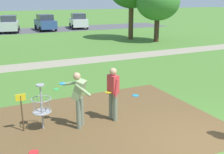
{
  "coord_description": "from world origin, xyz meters",
  "views": [
    {
      "loc": [
        -5.0,
        -4.86,
        3.79
      ],
      "look_at": [
        -0.89,
        3.78,
        1.0
      ],
      "focal_mm": 44.14,
      "sensor_mm": 36.0,
      "label": 1
    }
  ],
  "objects_px": {
    "player_waiting_left": "(113,91)",
    "parked_car_center_right": "(78,21)",
    "frisbee_scattered_a": "(34,152)",
    "tree_mid_center": "(158,2)",
    "frisbee_mid_grass": "(135,96)",
    "frisbee_far_left": "(56,89)",
    "parked_car_leftmost": "(9,24)",
    "player_throwing": "(79,96)",
    "disc_golf_basket": "(39,105)",
    "parked_car_center_left": "(45,22)"
  },
  "relations": [
    {
      "from": "player_waiting_left",
      "to": "parked_car_center_right",
      "type": "distance_m",
      "value": 27.27
    },
    {
      "from": "frisbee_scattered_a",
      "to": "tree_mid_center",
      "type": "bearing_deg",
      "value": 46.54
    },
    {
      "from": "frisbee_mid_grass",
      "to": "tree_mid_center",
      "type": "xyz_separation_m",
      "value": [
        8.59,
        11.22,
        3.38
      ]
    },
    {
      "from": "frisbee_far_left",
      "to": "tree_mid_center",
      "type": "bearing_deg",
      "value": 38.94
    },
    {
      "from": "tree_mid_center",
      "to": "parked_car_leftmost",
      "type": "xyz_separation_m",
      "value": [
        -10.87,
        12.82,
        -2.47
      ]
    },
    {
      "from": "player_throwing",
      "to": "parked_car_center_right",
      "type": "distance_m",
      "value": 27.65
    },
    {
      "from": "disc_golf_basket",
      "to": "tree_mid_center",
      "type": "relative_size",
      "value": 0.28
    },
    {
      "from": "disc_golf_basket",
      "to": "frisbee_scattered_a",
      "type": "relative_size",
      "value": 5.68
    },
    {
      "from": "disc_golf_basket",
      "to": "parked_car_center_left",
      "type": "distance_m",
      "value": 25.97
    },
    {
      "from": "disc_golf_basket",
      "to": "tree_mid_center",
      "type": "height_order",
      "value": "tree_mid_center"
    },
    {
      "from": "player_throwing",
      "to": "player_waiting_left",
      "type": "distance_m",
      "value": 1.14
    },
    {
      "from": "disc_golf_basket",
      "to": "player_throwing",
      "type": "distance_m",
      "value": 1.17
    },
    {
      "from": "disc_golf_basket",
      "to": "player_waiting_left",
      "type": "relative_size",
      "value": 0.81
    },
    {
      "from": "frisbee_far_left",
      "to": "parked_car_center_left",
      "type": "relative_size",
      "value": 0.06
    },
    {
      "from": "disc_golf_basket",
      "to": "frisbee_far_left",
      "type": "bearing_deg",
      "value": 68.8
    },
    {
      "from": "player_waiting_left",
      "to": "frisbee_mid_grass",
      "type": "xyz_separation_m",
      "value": [
        1.76,
        1.6,
        -0.96
      ]
    },
    {
      "from": "parked_car_center_right",
      "to": "frisbee_far_left",
      "type": "bearing_deg",
      "value": -111.02
    },
    {
      "from": "frisbee_mid_grass",
      "to": "tree_mid_center",
      "type": "bearing_deg",
      "value": 52.55
    },
    {
      "from": "frisbee_mid_grass",
      "to": "parked_car_leftmost",
      "type": "height_order",
      "value": "parked_car_leftmost"
    },
    {
      "from": "disc_golf_basket",
      "to": "parked_car_leftmost",
      "type": "relative_size",
      "value": 0.31
    },
    {
      "from": "parked_car_leftmost",
      "to": "frisbee_mid_grass",
      "type": "bearing_deg",
      "value": -84.58
    },
    {
      "from": "frisbee_far_left",
      "to": "disc_golf_basket",
      "type": "bearing_deg",
      "value": -111.2
    },
    {
      "from": "frisbee_scattered_a",
      "to": "parked_car_center_right",
      "type": "height_order",
      "value": "parked_car_center_right"
    },
    {
      "from": "frisbee_mid_grass",
      "to": "parked_car_center_left",
      "type": "distance_m",
      "value": 24.14
    },
    {
      "from": "frisbee_scattered_a",
      "to": "parked_car_center_left",
      "type": "relative_size",
      "value": 0.06
    },
    {
      "from": "disc_golf_basket",
      "to": "parked_car_center_left",
      "type": "relative_size",
      "value": 0.33
    },
    {
      "from": "frisbee_mid_grass",
      "to": "frisbee_far_left",
      "type": "height_order",
      "value": "same"
    },
    {
      "from": "player_throwing",
      "to": "player_waiting_left",
      "type": "xyz_separation_m",
      "value": [
        1.13,
        0.05,
        -0.02
      ]
    },
    {
      "from": "player_waiting_left",
      "to": "parked_car_center_left",
      "type": "xyz_separation_m",
      "value": [
        3.46,
        25.66,
        -0.05
      ]
    },
    {
      "from": "frisbee_far_left",
      "to": "parked_car_center_left",
      "type": "distance_m",
      "value": 22.39
    },
    {
      "from": "parked_car_leftmost",
      "to": "parked_car_center_right",
      "type": "distance_m",
      "value": 8.25
    },
    {
      "from": "frisbee_far_left",
      "to": "player_waiting_left",
      "type": "bearing_deg",
      "value": -76.3
    },
    {
      "from": "player_throwing",
      "to": "parked_car_leftmost",
      "type": "distance_m",
      "value": 25.69
    },
    {
      "from": "player_throwing",
      "to": "frisbee_mid_grass",
      "type": "height_order",
      "value": "player_throwing"
    },
    {
      "from": "frisbee_far_left",
      "to": "parked_car_center_left",
      "type": "xyz_separation_m",
      "value": [
        4.36,
        21.94,
        0.91
      ]
    },
    {
      "from": "player_waiting_left",
      "to": "tree_mid_center",
      "type": "relative_size",
      "value": 0.34
    },
    {
      "from": "player_waiting_left",
      "to": "frisbee_far_left",
      "type": "xyz_separation_m",
      "value": [
        -0.91,
        3.72,
        -0.96
      ]
    },
    {
      "from": "parked_car_leftmost",
      "to": "player_throwing",
      "type": "bearing_deg",
      "value": -91.37
    },
    {
      "from": "disc_golf_basket",
      "to": "frisbee_mid_grass",
      "type": "relative_size",
      "value": 5.57
    },
    {
      "from": "tree_mid_center",
      "to": "parked_car_center_left",
      "type": "xyz_separation_m",
      "value": [
        -6.9,
        12.84,
        -2.47
      ]
    },
    {
      "from": "player_waiting_left",
      "to": "frisbee_scattered_a",
      "type": "height_order",
      "value": "player_waiting_left"
    },
    {
      "from": "parked_car_center_right",
      "to": "tree_mid_center",
      "type": "bearing_deg",
      "value": -78.8
    },
    {
      "from": "player_throwing",
      "to": "parked_car_leftmost",
      "type": "xyz_separation_m",
      "value": [
        0.62,
        25.68,
        -0.06
      ]
    },
    {
      "from": "player_throwing",
      "to": "tree_mid_center",
      "type": "xyz_separation_m",
      "value": [
        11.49,
        12.87,
        2.4
      ]
    },
    {
      "from": "parked_car_leftmost",
      "to": "disc_golf_basket",
      "type": "bearing_deg",
      "value": -93.86
    },
    {
      "from": "player_throwing",
      "to": "tree_mid_center",
      "type": "relative_size",
      "value": 0.34
    },
    {
      "from": "disc_golf_basket",
      "to": "player_throwing",
      "type": "height_order",
      "value": "player_throwing"
    },
    {
      "from": "disc_golf_basket",
      "to": "parked_car_leftmost",
      "type": "bearing_deg",
      "value": 86.14
    },
    {
      "from": "frisbee_far_left",
      "to": "parked_car_center_right",
      "type": "relative_size",
      "value": 0.06
    },
    {
      "from": "parked_car_leftmost",
      "to": "player_waiting_left",
      "type": "bearing_deg",
      "value": -88.84
    }
  ]
}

